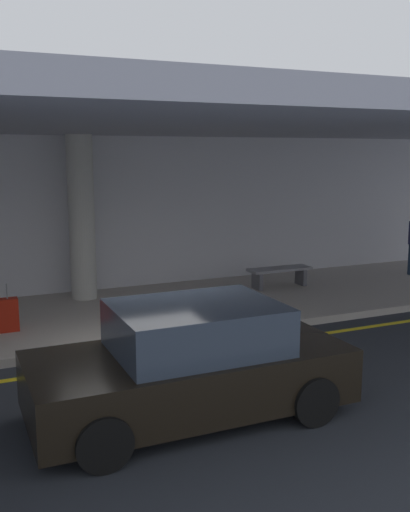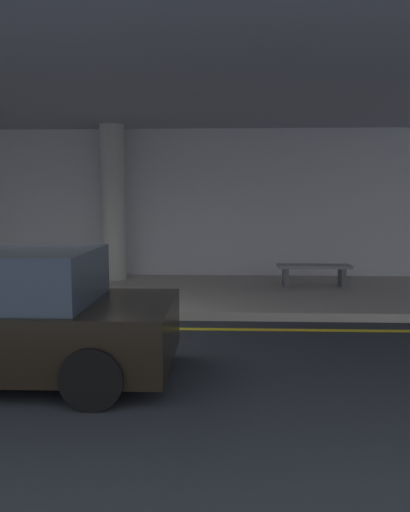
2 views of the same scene
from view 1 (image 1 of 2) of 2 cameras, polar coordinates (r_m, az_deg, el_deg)
The scene contains 9 objects.
ground_plane at distance 9.47m, azimuth -5.70°, elevation -11.05°, with size 60.00×60.00×0.00m, color #262A30.
sidewalk at distance 12.29m, azimuth -10.26°, elevation -5.83°, with size 26.00×4.20×0.15m, color #A69D93.
lane_stripe_yellow at distance 9.87m, azimuth -6.53°, elevation -10.15°, with size 26.00×0.14×0.01m, color yellow.
support_column_left_mid at distance 13.27m, azimuth -11.95°, elevation 3.65°, with size 0.58×0.58×3.65m, color #A09F98.
ceiling_overhang at distance 11.36m, azimuth -10.27°, elevation 12.65°, with size 28.00×13.20×0.30m, color #8C8F9D.
terminal_back_wall at distance 14.11m, azimuth -12.67°, elevation 3.69°, with size 26.00×0.30×3.80m, color #B3B3B9.
car_black_no2 at distance 7.66m, azimuth -1.37°, elevation -10.51°, with size 4.10×1.92×1.50m.
suitcase_upright_primary at distance 11.39m, azimuth -18.67°, elevation -5.46°, with size 0.36×0.22×0.90m.
bench_metal at distance 14.41m, azimuth 7.30°, elevation -1.65°, with size 1.60×0.50×0.48m.
Camera 1 is at (-2.71, -8.42, 3.40)m, focal length 40.95 mm.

